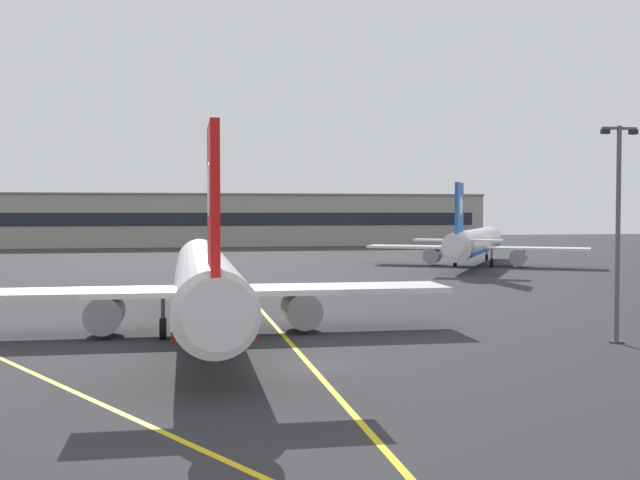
% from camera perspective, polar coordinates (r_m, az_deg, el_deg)
% --- Properties ---
extents(ground_plane, '(400.00, 400.00, 0.00)m').
position_cam_1_polar(ground_plane, '(39.67, -0.61, -9.26)').
color(ground_plane, '#2D2D30').
extents(taxiway_centreline, '(1.14, 180.00, 0.01)m').
position_cam_1_polar(taxiway_centreline, '(69.07, -4.97, -4.38)').
color(taxiway_centreline, yellow).
rests_on(taxiway_centreline, ground).
extents(taxiway_lead_in_stripe, '(29.27, 52.67, 0.01)m').
position_cam_1_polar(taxiway_lead_in_stripe, '(41.67, -20.69, -8.84)').
color(taxiway_lead_in_stripe, yellow).
rests_on(taxiway_lead_in_stripe, ground).
extents(airliner_foreground, '(32.07, 41.44, 11.65)m').
position_cam_1_polar(airliner_foreground, '(50.49, -8.39, -2.96)').
color(airliner_foreground, white).
rests_on(airliner_foreground, ground).
extents(airliner_background, '(29.36, 36.57, 11.30)m').
position_cam_1_polar(airliner_background, '(112.71, 11.24, -0.22)').
color(airliner_background, white).
rests_on(airliner_background, ground).
extents(apron_lamp_post, '(2.24, 0.90, 12.84)m').
position_cam_1_polar(apron_lamp_post, '(49.40, 20.91, 0.71)').
color(apron_lamp_post, '#515156').
rests_on(apron_lamp_post, ground).
extents(terminal_building, '(136.84, 12.40, 11.62)m').
position_cam_1_polar(terminal_building, '(175.04, -10.11, 1.46)').
color(terminal_building, '#9E998E').
rests_on(terminal_building, ground).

